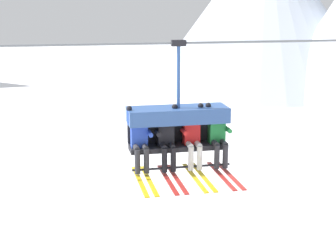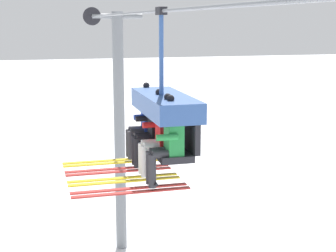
# 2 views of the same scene
# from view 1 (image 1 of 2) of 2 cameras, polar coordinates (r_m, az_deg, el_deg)

# --- Properties ---
(mountain_peak_central) EXTENTS (23.55, 23.55, 16.15)m
(mountain_peak_central) POSITION_cam_1_polar(r_m,az_deg,el_deg) (54.68, 10.67, 12.87)
(mountain_peak_central) COLOR silver
(mountain_peak_central) RESTS_ON ground_plane
(lift_cable) EXTENTS (21.25, 0.05, 0.05)m
(lift_cable) POSITION_cam_1_polar(r_m,az_deg,el_deg) (10.23, 5.79, 9.21)
(lift_cable) COLOR slate
(chairlift_chair) EXTENTS (2.01, 0.74, 2.49)m
(chairlift_chair) POSITION_cam_1_polar(r_m,az_deg,el_deg) (10.33, 1.05, 0.53)
(chairlift_chair) COLOR #232328
(skier_blue) EXTENTS (0.48, 1.70, 1.34)m
(skier_blue) POSITION_cam_1_polar(r_m,az_deg,el_deg) (10.05, -3.14, -1.49)
(skier_blue) COLOR #2847B7
(skier_black) EXTENTS (0.48, 1.70, 1.34)m
(skier_black) POSITION_cam_1_polar(r_m,az_deg,el_deg) (10.14, -0.13, -1.34)
(skier_black) COLOR black
(skier_red) EXTENTS (0.48, 1.70, 1.34)m
(skier_red) POSITION_cam_1_polar(r_m,az_deg,el_deg) (10.26, 2.77, -1.18)
(skier_red) COLOR red
(skier_green) EXTENTS (0.48, 1.70, 1.34)m
(skier_green) POSITION_cam_1_polar(r_m,az_deg,el_deg) (10.39, 5.58, -1.02)
(skier_green) COLOR #23843D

